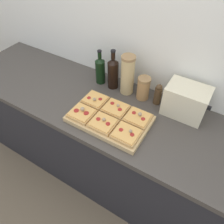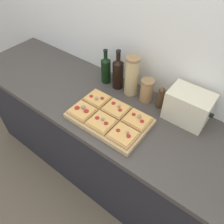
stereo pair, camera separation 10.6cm
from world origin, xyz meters
TOP-DOWN VIEW (x-y plane):
  - ground_plane at (0.00, 0.00)m, footprint 12.00×12.00m
  - wall_back at (0.00, 0.67)m, footprint 6.00×0.06m
  - kitchen_counter at (0.00, 0.32)m, footprint 2.63×0.67m
  - cutting_board at (0.02, 0.21)m, footprint 0.51×0.32m
  - pizza_slice_back_left at (-0.15, 0.28)m, footprint 0.15×0.14m
  - pizza_slice_back_center at (0.02, 0.28)m, footprint 0.15×0.14m
  - pizza_slice_back_right at (0.18, 0.28)m, footprint 0.15×0.14m
  - pizza_slice_front_left at (-0.15, 0.13)m, footprint 0.15×0.14m
  - pizza_slice_front_center at (0.02, 0.13)m, footprint 0.15×0.14m
  - pizza_slice_front_right at (0.18, 0.13)m, footprint 0.15×0.14m
  - olive_oil_bottle at (-0.26, 0.52)m, footprint 0.07×0.07m
  - wine_bottle at (-0.15, 0.52)m, footprint 0.08×0.08m
  - grain_jar_tall at (-0.03, 0.52)m, footprint 0.10×0.10m
  - grain_jar_short at (0.10, 0.52)m, footprint 0.09×0.09m
  - pepper_mill at (0.21, 0.52)m, footprint 0.05×0.05m
  - toaster_oven at (0.40, 0.52)m, footprint 0.29×0.18m

SIDE VIEW (x-z plane):
  - ground_plane at x=0.00m, z-range 0.00..0.00m
  - kitchen_counter at x=0.00m, z-range 0.00..0.91m
  - cutting_board at x=0.02m, z-range 0.91..0.94m
  - pizza_slice_front_right at x=0.18m, z-range 0.93..0.98m
  - pizza_slice_back_center at x=0.02m, z-range 0.93..0.98m
  - pizza_slice_front_center at x=0.02m, z-range 0.93..0.98m
  - pizza_slice_back_left at x=-0.15m, z-range 0.93..0.98m
  - pizza_slice_back_right at x=0.18m, z-range 0.93..0.98m
  - pizza_slice_front_left at x=-0.15m, z-range 0.93..0.98m
  - pepper_mill at x=0.21m, z-range 0.91..1.07m
  - grain_jar_short at x=0.10m, z-range 0.91..1.08m
  - toaster_oven at x=0.40m, z-range 0.91..1.12m
  - olive_oil_bottle at x=-0.26m, z-range 0.88..1.16m
  - wine_bottle at x=-0.15m, z-range 0.88..1.19m
  - grain_jar_tall at x=-0.03m, z-range 0.91..1.21m
  - wall_back at x=0.00m, z-range 0.00..2.50m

